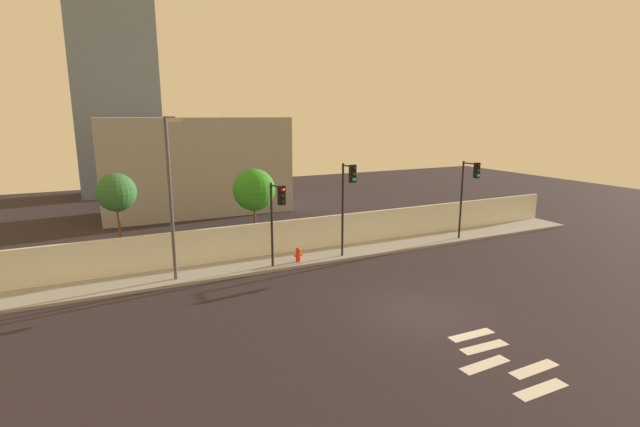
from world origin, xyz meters
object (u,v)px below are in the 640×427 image
object	(u,v)px
traffic_light_left	(277,208)
traffic_light_center	(348,191)
traffic_light_right	(469,184)
street_lamp_curbside	(171,188)
roadside_tree_leftmost	(116,193)
fire_hydrant	(298,254)
roadside_tree_midleft	(254,190)

from	to	relation	value
traffic_light_left	traffic_light_center	size ratio (longest dim) A/B	0.85
traffic_light_right	traffic_light_center	bearing A→B (deg)	179.26
traffic_light_right	street_lamp_curbside	distance (m)	17.01
traffic_light_center	roadside_tree_leftmost	size ratio (longest dim) A/B	1.03
traffic_light_center	fire_hydrant	xyz separation A→B (m)	(-2.62, 0.52, -3.21)
traffic_light_left	traffic_light_center	distance (m)	4.03
traffic_light_left	traffic_light_right	bearing A→B (deg)	0.36
traffic_light_right	roadside_tree_midleft	xyz separation A→B (m)	(-12.07, 3.93, -0.08)
street_lamp_curbside	fire_hydrant	bearing A→B (deg)	0.41
traffic_light_right	street_lamp_curbside	size ratio (longest dim) A/B	0.64
traffic_light_right	street_lamp_curbside	bearing A→B (deg)	178.02
fire_hydrant	roadside_tree_leftmost	xyz separation A→B (m)	(-8.23, 3.30, 3.32)
traffic_light_left	street_lamp_curbside	world-z (taller)	street_lamp_curbside
street_lamp_curbside	roadside_tree_midleft	size ratio (longest dim) A/B	1.57
traffic_light_left	traffic_light_right	xyz separation A→B (m)	(12.23, 0.08, 0.36)
traffic_light_left	traffic_light_right	distance (m)	12.24
fire_hydrant	roadside_tree_midleft	xyz separation A→B (m)	(-1.21, 3.30, 2.97)
roadside_tree_leftmost	traffic_light_left	bearing A→B (deg)	-30.32
street_lamp_curbside	traffic_light_left	bearing A→B (deg)	-7.96
traffic_light_right	fire_hydrant	size ratio (longest dim) A/B	6.18
traffic_light_right	roadside_tree_midleft	world-z (taller)	traffic_light_right
traffic_light_right	roadside_tree_midleft	bearing A→B (deg)	161.96
traffic_light_left	traffic_light_center	world-z (taller)	traffic_light_center
traffic_light_center	roadside_tree_leftmost	distance (m)	11.50
street_lamp_curbside	roadside_tree_midleft	distance (m)	6.02
roadside_tree_leftmost	traffic_light_center	bearing A→B (deg)	-19.42
traffic_light_left	traffic_light_right	size ratio (longest dim) A/B	0.89
fire_hydrant	roadside_tree_midleft	size ratio (longest dim) A/B	0.16
traffic_light_center	street_lamp_curbside	bearing A→B (deg)	176.86
traffic_light_center	street_lamp_curbside	distance (m)	8.79
roadside_tree_leftmost	street_lamp_curbside	bearing A→B (deg)	-57.86
traffic_light_right	street_lamp_curbside	xyz separation A→B (m)	(-16.98, 0.59, 0.84)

